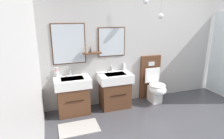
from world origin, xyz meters
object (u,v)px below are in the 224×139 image
(toothbrush_cup, at_px, (57,74))
(soap_dispenser, at_px, (124,67))
(vanity_sink_left, at_px, (73,95))
(toilet, at_px, (153,84))
(vanity_sink_right, at_px, (115,89))

(toothbrush_cup, height_order, soap_dispenser, toothbrush_cup)
(vanity_sink_left, height_order, toothbrush_cup, toothbrush_cup)
(vanity_sink_left, distance_m, soap_dispenser, 1.22)
(toilet, xyz_separation_m, toothbrush_cup, (-2.04, 0.16, 0.41))
(toilet, bearing_deg, soap_dispenser, 165.29)
(vanity_sink_right, distance_m, toilet, 0.92)
(toilet, distance_m, toothbrush_cup, 2.09)
(vanity_sink_right, bearing_deg, toothbrush_cup, 171.80)
(vanity_sink_right, xyz_separation_m, toothbrush_cup, (-1.12, 0.16, 0.40))
(soap_dispenser, bearing_deg, vanity_sink_right, -147.46)
(soap_dispenser, bearing_deg, toilet, -14.71)
(vanity_sink_left, relative_size, toilet, 0.72)
(vanity_sink_left, relative_size, vanity_sink_right, 1.00)
(toilet, height_order, toothbrush_cup, toilet)
(toothbrush_cup, bearing_deg, vanity_sink_right, -8.20)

